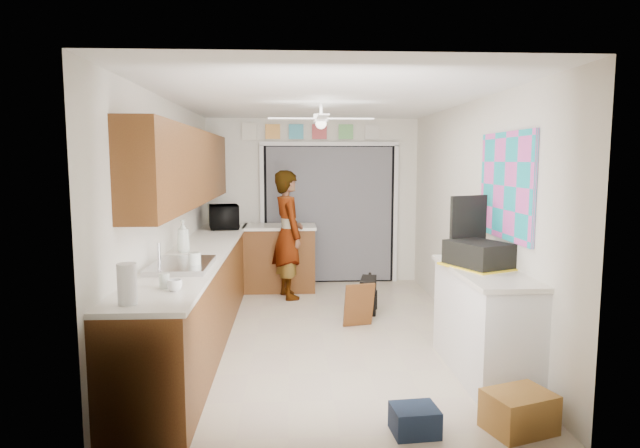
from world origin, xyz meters
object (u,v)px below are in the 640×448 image
object	(u,v)px
soap_bottle	(183,236)
navy_crate	(415,420)
cup	(175,285)
suitcase	(478,254)
cardboard_box	(519,412)
man	(288,234)
dog	(368,293)
microwave	(224,217)
paper_towel_roll	(127,284)

from	to	relation	value
soap_bottle	navy_crate	distance (m)	2.97
cup	suitcase	world-z (taller)	suitcase
soap_bottle	cardboard_box	distance (m)	3.48
man	dog	size ratio (longest dim) A/B	2.82
microwave	man	xyz separation A→B (m)	(0.88, -0.18, -0.23)
navy_crate	man	world-z (taller)	man
paper_towel_roll	navy_crate	distance (m)	2.15
dog	navy_crate	bearing A→B (deg)	-79.65
microwave	suitcase	world-z (taller)	microwave
soap_bottle	navy_crate	bearing A→B (deg)	-45.87
paper_towel_roll	dog	size ratio (longest dim) A/B	0.44
suitcase	paper_towel_roll	bearing A→B (deg)	177.95
navy_crate	cup	bearing A→B (deg)	168.27
soap_bottle	dog	xyz separation A→B (m)	(2.04, 0.95, -0.87)
soap_bottle	suitcase	xyz separation A→B (m)	(2.75, -0.90, -0.06)
cup	suitcase	size ratio (longest dim) A/B	0.21
cardboard_box	paper_towel_roll	bearing A→B (deg)	179.78
cup	cardboard_box	distance (m)	2.58
soap_bottle	man	xyz separation A→B (m)	(1.06, 1.74, -0.24)
cardboard_box	dog	xyz separation A→B (m)	(-0.63, 2.96, 0.10)
cup	paper_towel_roll	bearing A→B (deg)	-124.18
microwave	dog	distance (m)	2.28
cup	cardboard_box	world-z (taller)	cup
suitcase	soap_bottle	bearing A→B (deg)	137.84
soap_bottle	cup	size ratio (longest dim) A/B	3.11
microwave	dog	xyz separation A→B (m)	(1.87, -0.98, -0.86)
microwave	cup	size ratio (longest dim) A/B	5.32
microwave	paper_towel_roll	world-z (taller)	microwave
microwave	soap_bottle	size ratio (longest dim) A/B	1.71
microwave	paper_towel_roll	xyz separation A→B (m)	(-0.14, -3.92, -0.02)
cardboard_box	soap_bottle	bearing A→B (deg)	143.18
cup	navy_crate	size ratio (longest dim) A/B	0.35
microwave	paper_towel_roll	bearing A→B (deg)	167.00
microwave	cup	world-z (taller)	microwave
soap_bottle	dog	size ratio (longest dim) A/B	0.54
paper_towel_roll	navy_crate	size ratio (longest dim) A/B	0.88
navy_crate	microwave	bearing A→B (deg)	114.24
soap_bottle	suitcase	bearing A→B (deg)	-18.11
cardboard_box	navy_crate	bearing A→B (deg)	180.00
man	cup	bearing A→B (deg)	149.76
man	paper_towel_roll	bearing A→B (deg)	147.58
dog	microwave	bearing A→B (deg)	164.65
cup	man	bearing A→B (deg)	76.90
microwave	cup	xyz separation A→B (m)	(0.09, -3.59, -0.12)
suitcase	cardboard_box	distance (m)	1.44
man	cardboard_box	bearing A→B (deg)	-173.74
paper_towel_roll	navy_crate	bearing A→B (deg)	-0.30
soap_bottle	cup	world-z (taller)	soap_bottle
cup	cardboard_box	bearing A→B (deg)	-8.23
microwave	paper_towel_roll	size ratio (longest dim) A/B	2.11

